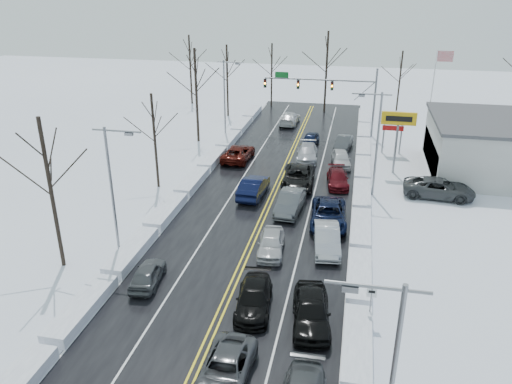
% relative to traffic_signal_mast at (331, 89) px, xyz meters
% --- Properties ---
extents(ground, '(160.00, 160.00, 0.00)m').
position_rel_traffic_signal_mast_xyz_m(ground, '(-3.45, -27.99, -5.48)').
color(ground, silver).
rests_on(ground, ground).
extents(road_surface, '(14.00, 84.00, 0.01)m').
position_rel_traffic_signal_mast_xyz_m(road_surface, '(-3.45, -25.99, -5.47)').
color(road_surface, black).
rests_on(road_surface, ground).
extents(snow_bank_left, '(1.46, 72.00, 0.71)m').
position_rel_traffic_signal_mast_xyz_m(snow_bank_left, '(-11.05, -25.99, -5.48)').
color(snow_bank_left, white).
rests_on(snow_bank_left, ground).
extents(snow_bank_right, '(1.46, 72.00, 0.71)m').
position_rel_traffic_signal_mast_xyz_m(snow_bank_right, '(4.15, -25.99, -5.48)').
color(snow_bank_right, white).
rests_on(snow_bank_right, ground).
extents(traffic_signal_mast, '(13.28, 0.39, 8.00)m').
position_rel_traffic_signal_mast_xyz_m(traffic_signal_mast, '(0.00, 0.00, 0.00)').
color(traffic_signal_mast, slate).
rests_on(traffic_signal_mast, ground).
extents(tires_plus_sign, '(3.20, 0.34, 6.00)m').
position_rel_traffic_signal_mast_xyz_m(tires_plus_sign, '(7.05, -12.00, -0.49)').
color(tires_plus_sign, slate).
rests_on(tires_plus_sign, ground).
extents(used_vehicles_sign, '(2.20, 0.22, 4.65)m').
position_rel_traffic_signal_mast_xyz_m(used_vehicles_sign, '(7.05, -5.99, -2.16)').
color(used_vehicles_sign, slate).
rests_on(used_vehicles_sign, ground).
extents(speed_limit_sign, '(0.55, 0.09, 2.35)m').
position_rel_traffic_signal_mast_xyz_m(speed_limit_sign, '(4.75, -35.99, -3.84)').
color(speed_limit_sign, slate).
rests_on(speed_limit_sign, ground).
extents(flagpole, '(1.87, 1.20, 10.00)m').
position_rel_traffic_signal_mast_xyz_m(flagpole, '(11.72, 2.01, 0.45)').
color(flagpole, silver).
rests_on(flagpole, ground).
extents(streetlight_se, '(3.20, 0.25, 9.00)m').
position_rel_traffic_signal_mast_xyz_m(streetlight_se, '(4.85, -45.99, -0.17)').
color(streetlight_se, slate).
rests_on(streetlight_se, ground).
extents(streetlight_ne, '(3.20, 0.25, 9.00)m').
position_rel_traffic_signal_mast_xyz_m(streetlight_ne, '(4.85, -17.99, -0.17)').
color(streetlight_ne, slate).
rests_on(streetlight_ne, ground).
extents(streetlight_sw, '(3.20, 0.25, 9.00)m').
position_rel_traffic_signal_mast_xyz_m(streetlight_sw, '(-11.74, -31.99, -0.17)').
color(streetlight_sw, slate).
rests_on(streetlight_sw, ground).
extents(streetlight_nw, '(3.20, 0.25, 9.00)m').
position_rel_traffic_signal_mast_xyz_m(streetlight_nw, '(-11.74, -3.99, -0.17)').
color(streetlight_nw, slate).
rests_on(streetlight_nw, ground).
extents(tree_left_b, '(4.00, 4.00, 10.00)m').
position_rel_traffic_signal_mast_xyz_m(tree_left_b, '(-14.95, -33.99, 1.51)').
color(tree_left_b, '#2D231C').
rests_on(tree_left_b, ground).
extents(tree_left_c, '(3.40, 3.40, 8.50)m').
position_rel_traffic_signal_mast_xyz_m(tree_left_c, '(-13.95, -19.99, 0.46)').
color(tree_left_c, '#2D231C').
rests_on(tree_left_c, ground).
extents(tree_left_d, '(4.20, 4.20, 10.50)m').
position_rel_traffic_signal_mast_xyz_m(tree_left_d, '(-14.65, -5.99, 1.86)').
color(tree_left_d, '#2D231C').
rests_on(tree_left_d, ground).
extents(tree_left_e, '(3.80, 3.80, 9.50)m').
position_rel_traffic_signal_mast_xyz_m(tree_left_e, '(-14.25, 6.01, 1.16)').
color(tree_left_e, '#2D231C').
rests_on(tree_left_e, ground).
extents(tree_far_a, '(4.00, 4.00, 10.00)m').
position_rel_traffic_signal_mast_xyz_m(tree_far_a, '(-21.45, 12.01, 1.51)').
color(tree_far_a, '#2D231C').
rests_on(tree_far_a, ground).
extents(tree_far_b, '(3.60, 3.60, 9.00)m').
position_rel_traffic_signal_mast_xyz_m(tree_far_b, '(-9.45, 13.01, 0.81)').
color(tree_far_b, '#2D231C').
rests_on(tree_far_b, ground).
extents(tree_far_c, '(4.40, 4.40, 11.00)m').
position_rel_traffic_signal_mast_xyz_m(tree_far_c, '(-1.45, 11.01, 2.21)').
color(tree_far_c, '#2D231C').
rests_on(tree_far_c, ground).
extents(tree_far_d, '(3.40, 3.40, 8.50)m').
position_rel_traffic_signal_mast_xyz_m(tree_far_d, '(8.55, 12.51, 0.46)').
color(tree_far_d, '#2D231C').
rests_on(tree_far_d, ground).
extents(queued_car_2, '(2.34, 4.94, 1.36)m').
position_rel_traffic_signal_mast_xyz_m(queued_car_2, '(-1.82, -41.85, -5.48)').
color(queued_car_2, '#434649').
rests_on(queued_car_2, ground).
extents(queued_car_3, '(2.39, 4.91, 1.38)m').
position_rel_traffic_signal_mast_xyz_m(queued_car_3, '(-1.68, -36.08, -5.48)').
color(queued_car_3, black).
rests_on(queued_car_3, ground).
extents(queued_car_4, '(2.11, 4.43, 1.46)m').
position_rel_traffic_signal_mast_xyz_m(queued_car_4, '(-1.85, -29.61, -5.48)').
color(queued_car_4, '#BCBCBE').
rests_on(queued_car_4, ground).
extents(queued_car_5, '(2.09, 5.12, 1.65)m').
position_rel_traffic_signal_mast_xyz_m(queued_car_5, '(-1.51, -22.82, -5.48)').
color(queued_car_5, '#46494C').
rests_on(queued_car_5, ground).
extents(queued_car_6, '(3.04, 6.12, 1.67)m').
position_rel_traffic_signal_mast_xyz_m(queued_car_6, '(-1.56, -17.23, -5.48)').
color(queued_car_6, black).
rests_on(queued_car_6, ground).
extents(queued_car_7, '(2.49, 5.31, 1.50)m').
position_rel_traffic_signal_mast_xyz_m(queued_car_7, '(-1.57, -9.91, -5.48)').
color(queued_car_7, '#ABADB3').
rests_on(queued_car_7, ground).
extents(queued_car_8, '(1.99, 4.26, 1.41)m').
position_rel_traffic_signal_mast_xyz_m(queued_car_8, '(-1.75, -5.19, -5.48)').
color(queued_car_8, black).
rests_on(queued_car_8, ground).
extents(queued_car_12, '(2.65, 5.24, 1.71)m').
position_rel_traffic_signal_mast_xyz_m(queued_car_12, '(1.64, -36.76, -5.48)').
color(queued_car_12, black).
rests_on(queued_car_12, ground).
extents(queued_car_13, '(2.28, 5.04, 1.60)m').
position_rel_traffic_signal_mast_xyz_m(queued_car_13, '(1.86, -28.38, -5.48)').
color(queued_car_13, '#A3A5AB').
rests_on(queued_car_13, ground).
extents(queued_car_14, '(3.05, 6.00, 1.62)m').
position_rel_traffic_signal_mast_xyz_m(queued_car_14, '(1.69, -24.44, -5.48)').
color(queued_car_14, black).
rests_on(queued_car_14, ground).
extents(queued_car_15, '(2.41, 4.76, 1.32)m').
position_rel_traffic_signal_mast_xyz_m(queued_car_15, '(1.94, -16.38, -5.48)').
color(queued_car_15, '#48090F').
rests_on(queued_car_15, ground).
extents(queued_car_16, '(2.35, 4.59, 1.49)m').
position_rel_traffic_signal_mast_xyz_m(queued_car_16, '(1.97, -11.05, -5.48)').
color(queued_car_16, silver).
rests_on(queued_car_16, ground).
extents(queued_car_17, '(2.09, 4.54, 1.44)m').
position_rel_traffic_signal_mast_xyz_m(queued_car_17, '(1.98, -5.60, -5.48)').
color(queued_car_17, '#3D4042').
rests_on(queued_car_17, ground).
extents(oncoming_car_0, '(2.04, 5.24, 1.70)m').
position_rel_traffic_signal_mast_xyz_m(oncoming_car_0, '(-5.06, -20.29, -5.48)').
color(oncoming_car_0, black).
rests_on(oncoming_car_0, ground).
extents(oncoming_car_1, '(2.80, 5.68, 1.55)m').
position_rel_traffic_signal_mast_xyz_m(oncoming_car_1, '(-8.55, -11.48, -5.48)').
color(oncoming_car_1, '#450E09').
rests_on(oncoming_car_1, ground).
extents(oncoming_car_2, '(2.35, 5.49, 1.58)m').
position_rel_traffic_signal_mast_xyz_m(oncoming_car_2, '(-5.34, 3.46, -5.48)').
color(oncoming_car_2, silver).
rests_on(oncoming_car_2, ground).
extents(oncoming_car_3, '(1.98, 4.03, 1.32)m').
position_rel_traffic_signal_mast_xyz_m(oncoming_car_3, '(-8.63, -34.85, -5.48)').
color(oncoming_car_3, '#474A4C').
rests_on(oncoming_car_3, ground).
extents(parked_car_0, '(6.18, 3.24, 1.66)m').
position_rel_traffic_signal_mast_xyz_m(parked_car_0, '(10.60, -17.31, -5.48)').
color(parked_car_0, '#3B3E40').
rests_on(parked_car_0, ground).
extents(parked_car_1, '(2.41, 5.65, 1.62)m').
position_rel_traffic_signal_mast_xyz_m(parked_car_1, '(13.65, -12.36, -5.48)').
color(parked_car_1, '#383A3C').
rests_on(parked_car_1, ground).
extents(parked_car_2, '(1.81, 4.28, 1.45)m').
position_rel_traffic_signal_mast_xyz_m(parked_car_2, '(11.51, -5.70, -5.48)').
color(parked_car_2, '#43090B').
rests_on(parked_car_2, ground).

